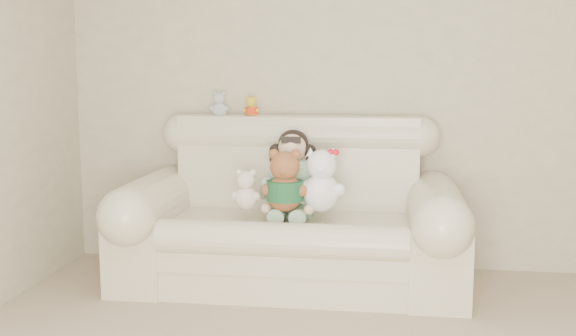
# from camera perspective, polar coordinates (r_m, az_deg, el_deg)

# --- Properties ---
(wall_back) EXTENTS (4.50, 0.00, 4.50)m
(wall_back) POSITION_cam_1_polar(r_m,az_deg,el_deg) (4.59, 9.49, 7.74)
(wall_back) COLOR #A29C81
(wall_back) RESTS_ON ground
(sofa) EXTENTS (2.10, 0.95, 1.03)m
(sofa) POSITION_cam_1_polar(r_m,az_deg,el_deg) (4.20, 0.19, -2.97)
(sofa) COLOR beige
(sofa) RESTS_ON floor
(seated_child) EXTENTS (0.34, 0.41, 0.55)m
(seated_child) POSITION_cam_1_polar(r_m,az_deg,el_deg) (4.25, 0.37, -0.39)
(seated_child) COLOR #2A7D3E
(seated_child) RESTS_ON sofa
(brown_teddy) EXTENTS (0.34, 0.30, 0.43)m
(brown_teddy) POSITION_cam_1_polar(r_m,az_deg,el_deg) (4.03, -0.26, -0.56)
(brown_teddy) COLOR brown
(brown_teddy) RESTS_ON sofa
(white_cat) EXTENTS (0.35, 0.31, 0.44)m
(white_cat) POSITION_cam_1_polar(r_m,az_deg,el_deg) (4.04, 2.81, -0.47)
(white_cat) COLOR white
(white_cat) RESTS_ON sofa
(cream_teddy) EXTENTS (0.19, 0.15, 0.28)m
(cream_teddy) POSITION_cam_1_polar(r_m,az_deg,el_deg) (4.10, -3.50, -1.48)
(cream_teddy) COLOR white
(cream_teddy) RESTS_ON sofa
(yellow_mini_bear) EXTENTS (0.13, 0.11, 0.17)m
(yellow_mini_bear) POSITION_cam_1_polar(r_m,az_deg,el_deg) (4.54, -3.06, 5.23)
(yellow_mini_bear) COLOR yellow
(yellow_mini_bear) RESTS_ON sofa
(grey_mini_plush) EXTENTS (0.14, 0.12, 0.20)m
(grey_mini_plush) POSITION_cam_1_polar(r_m,az_deg,el_deg) (4.59, -5.71, 5.46)
(grey_mini_plush) COLOR silver
(grey_mini_plush) RESTS_ON sofa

